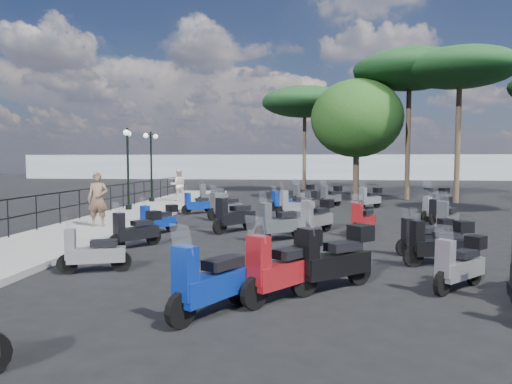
# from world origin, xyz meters

# --- Properties ---
(ground) EXTENTS (120.00, 120.00, 0.00)m
(ground) POSITION_xyz_m (0.00, 0.00, 0.00)
(ground) COLOR black
(ground) RESTS_ON ground
(sidewalk) EXTENTS (3.00, 30.00, 0.15)m
(sidewalk) POSITION_xyz_m (-6.50, 3.00, 0.07)
(sidewalk) COLOR slate
(sidewalk) RESTS_ON ground
(railing) EXTENTS (0.04, 26.04, 1.10)m
(railing) POSITION_xyz_m (-7.80, 2.80, 0.90)
(railing) COLOR black
(railing) RESTS_ON sidewalk
(lamp_post_1) EXTENTS (0.46, 1.03, 3.60)m
(lamp_post_1) POSITION_xyz_m (-7.26, 5.49, 2.20)
(lamp_post_1) COLOR black
(lamp_post_1) RESTS_ON sidewalk
(lamp_post_2) EXTENTS (0.51, 1.05, 3.68)m
(lamp_post_2) POSITION_xyz_m (-7.55, 9.42, 2.25)
(lamp_post_2) COLOR black
(lamp_post_2) RESTS_ON sidewalk
(woman) EXTENTS (0.73, 0.56, 1.80)m
(woman) POSITION_xyz_m (-6.27, 0.39, 1.05)
(woman) COLOR brown
(woman) RESTS_ON sidewalk
(pedestrian_far) EXTENTS (1.03, 0.93, 1.72)m
(pedestrian_far) POSITION_xyz_m (-6.20, 9.81, 1.01)
(pedestrian_far) COLOR beige
(pedestrian_far) RESTS_ON sidewalk
(scooter_1) EXTENTS (1.44, 0.67, 1.18)m
(scooter_1) POSITION_xyz_m (-3.84, -5.04, 0.41)
(scooter_1) COLOR black
(scooter_1) RESTS_ON ground
(scooter_2) EXTENTS (1.07, 1.33, 1.24)m
(scooter_2) POSITION_xyz_m (-3.95, -2.29, 0.47)
(scooter_2) COLOR black
(scooter_2) RESTS_ON ground
(scooter_3) EXTENTS (1.02, 1.26, 1.18)m
(scooter_3) POSITION_xyz_m (-4.09, -0.02, 0.45)
(scooter_3) COLOR black
(scooter_3) RESTS_ON ground
(scooter_4) EXTENTS (1.27, 0.96, 1.19)m
(scooter_4) POSITION_xyz_m (-4.13, 5.38, 0.41)
(scooter_4) COLOR black
(scooter_4) RESTS_ON ground
(scooter_5) EXTENTS (1.62, 1.04, 1.44)m
(scooter_5) POSITION_xyz_m (-4.14, 8.79, 0.50)
(scooter_5) COLOR black
(scooter_5) RESTS_ON ground
(scooter_6) EXTENTS (1.30, 1.55, 1.47)m
(scooter_6) POSITION_xyz_m (0.18, -6.45, 0.55)
(scooter_6) COLOR black
(scooter_6) RESTS_ON ground
(scooter_7) EXTENTS (1.07, 1.63, 1.45)m
(scooter_7) POSITION_xyz_m (-0.86, -7.37, 0.50)
(scooter_7) COLOR black
(scooter_7) RESTS_ON ground
(scooter_8) EXTENTS (1.12, 1.53, 1.39)m
(scooter_8) POSITION_xyz_m (0.91, 0.57, 0.52)
(scooter_8) COLOR black
(scooter_8) RESTS_ON ground
(scooter_9) EXTENTS (1.22, 1.53, 1.47)m
(scooter_9) POSITION_xyz_m (-1.75, 0.55, 0.51)
(scooter_9) COLOR black
(scooter_9) RESTS_ON ground
(scooter_10) EXTENTS (1.25, 1.34, 1.37)m
(scooter_10) POSITION_xyz_m (-2.61, 3.74, 0.48)
(scooter_10) COLOR black
(scooter_10) RESTS_ON ground
(scooter_11) EXTENTS (1.19, 1.42, 1.35)m
(scooter_11) POSITION_xyz_m (0.44, 10.28, 0.51)
(scooter_11) COLOR black
(scooter_11) RESTS_ON ground
(scooter_12) EXTENTS (1.54, 1.35, 1.49)m
(scooter_12) POSITION_xyz_m (1.05, -5.80, 0.56)
(scooter_12) COLOR black
(scooter_12) RESTS_ON ground
(scooter_13) EXTENTS (1.22, 1.18, 1.23)m
(scooter_13) POSITION_xyz_m (3.29, -5.55, 0.46)
(scooter_13) COLOR black
(scooter_13) RESTS_ON ground
(scooter_14) EXTENTS (1.45, 0.62, 1.18)m
(scooter_14) POSITION_xyz_m (3.47, -2.47, 0.44)
(scooter_14) COLOR black
(scooter_14) RESTS_ON ground
(scooter_15) EXTENTS (1.49, 1.21, 1.44)m
(scooter_15) POSITION_xyz_m (-0.18, -0.86, 0.50)
(scooter_15) COLOR black
(scooter_15) RESTS_ON ground
(scooter_16) EXTENTS (1.64, 1.07, 1.44)m
(scooter_16) POSITION_xyz_m (0.21, 4.42, 0.54)
(scooter_16) COLOR black
(scooter_16) RESTS_ON ground
(scooter_17) EXTENTS (1.21, 1.01, 1.18)m
(scooter_17) POSITION_xyz_m (-0.50, 7.18, 0.41)
(scooter_17) COLOR black
(scooter_17) RESTS_ON ground
(scooter_19) EXTENTS (1.60, 0.69, 1.30)m
(scooter_19) POSITION_xyz_m (3.48, -3.61, 0.49)
(scooter_19) COLOR black
(scooter_19) RESTS_ON ground
(scooter_20) EXTENTS (0.92, 1.51, 1.32)m
(scooter_20) POSITION_xyz_m (2.33, 0.45, 0.46)
(scooter_20) COLOR black
(scooter_20) RESTS_ON ground
(scooter_21) EXTENTS (1.03, 1.51, 1.36)m
(scooter_21) POSITION_xyz_m (5.05, 1.08, 0.47)
(scooter_21) COLOR black
(scooter_21) RESTS_ON ground
(scooter_22) EXTENTS (1.35, 0.99, 1.22)m
(scooter_22) POSITION_xyz_m (5.54, 4.06, 0.46)
(scooter_22) COLOR black
(scooter_22) RESTS_ON ground
(scooter_23) EXTENTS (1.28, 1.29, 1.32)m
(scooter_23) POSITION_xyz_m (3.64, 8.33, 0.50)
(scooter_23) COLOR black
(scooter_23) RESTS_ON ground
(scooter_27) EXTENTS (1.04, 1.17, 1.18)m
(scooter_27) POSITION_xyz_m (5.44, 3.35, 0.41)
(scooter_27) COLOR black
(scooter_27) RESTS_ON ground
(scooter_29) EXTENTS (1.44, 1.31, 1.42)m
(scooter_29) POSITION_xyz_m (6.38, 7.20, 0.53)
(scooter_29) COLOR black
(scooter_29) RESTS_ON ground
(scooter_31) EXTENTS (1.19, 1.42, 1.35)m
(scooter_31) POSITION_xyz_m (1.83, 9.07, 0.51)
(scooter_31) COLOR black
(scooter_31) RESTS_ON ground
(broadleaf_tree) EXTENTS (5.34, 5.34, 7.03)m
(broadleaf_tree) POSITION_xyz_m (3.51, 13.29, 4.75)
(broadleaf_tree) COLOR #38281E
(broadleaf_tree) RESTS_ON ground
(pine_0) EXTENTS (6.54, 6.54, 8.73)m
(pine_0) POSITION_xyz_m (6.56, 13.86, 7.56)
(pine_0) COLOR #38281E
(pine_0) RESTS_ON ground
(pine_1) EXTENTS (6.04, 6.04, 8.34)m
(pine_1) POSITION_xyz_m (8.79, 12.03, 7.26)
(pine_1) COLOR #38281E
(pine_1) RESTS_ON ground
(pine_2) EXTENTS (6.35, 6.35, 7.71)m
(pine_2) POSITION_xyz_m (0.48, 20.10, 6.57)
(pine_2) COLOR #38281E
(pine_2) RESTS_ON ground
(distant_hills) EXTENTS (70.00, 8.00, 3.00)m
(distant_hills) POSITION_xyz_m (0.00, 45.00, 1.50)
(distant_hills) COLOR gray
(distant_hills) RESTS_ON ground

